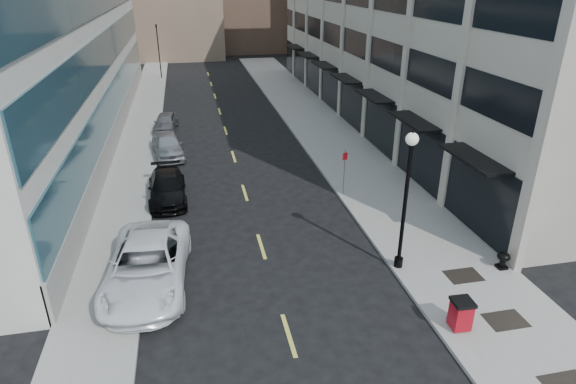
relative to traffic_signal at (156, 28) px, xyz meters
name	(u,v)px	position (x,y,z in m)	size (l,w,h in m)	color
ground	(302,379)	(5.50, -48.00, -5.72)	(160.00, 160.00, 0.00)	black
sidewalk_right	(340,148)	(13.00, -28.00, -5.64)	(5.00, 80.00, 0.15)	gray
sidewalk_left	(134,163)	(-1.00, -28.00, -5.64)	(3.00, 80.00, 0.15)	gray
building_right	(432,5)	(22.44, -21.01, 3.28)	(15.30, 46.50, 18.25)	beige
grate_mid	(506,320)	(13.10, -47.00, -5.56)	(1.40, 1.00, 0.01)	black
grate_far	(463,276)	(13.10, -44.20, -5.56)	(1.40, 1.00, 0.01)	black
road_centerline	(239,173)	(5.50, -31.00, -5.71)	(0.15, 68.20, 0.01)	#D8CC4C
traffic_signal	(156,28)	(0.00, 0.00, 0.00)	(0.66, 0.66, 6.98)	black
car_white_van	(147,265)	(0.70, -42.00, -4.81)	(3.00, 6.52, 1.81)	white
car_black_pickup	(167,188)	(1.30, -34.00, -5.02)	(1.96, 4.83, 1.40)	black
car_silver_sedan	(168,145)	(1.20, -27.00, -4.93)	(1.87, 4.65, 1.58)	#93959B
car_grey_sedan	(166,122)	(0.94, -21.00, -5.04)	(1.61, 4.01, 1.37)	slate
trash_bin	(461,313)	(11.27, -47.00, -4.96)	(0.73, 0.80, 1.13)	#A80B17
lamppost	(406,190)	(10.80, -43.00, -2.08)	(0.49, 0.49, 5.93)	black
sign_post	(345,166)	(10.80, -35.56, -3.93)	(0.29, 0.13, 2.57)	slate
urn_planter	(503,259)	(14.95, -44.00, -5.12)	(0.53, 0.53, 0.73)	black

